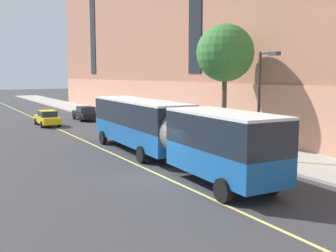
{
  "coord_description": "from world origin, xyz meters",
  "views": [
    {
      "loc": [
        -9.16,
        -16.53,
        5.1
      ],
      "look_at": [
        3.5,
        5.34,
        1.8
      ],
      "focal_mm": 42.0,
      "sensor_mm": 36.0,
      "label": 1
    }
  ],
  "objects_px": {
    "parked_car_black_2": "(152,130)",
    "taxi_cab": "(47,118)",
    "city_bus": "(164,128)",
    "parked_car_black_0": "(85,113)",
    "parked_car_darkgray_3": "(234,151)",
    "street_tree_far_uptown": "(225,53)",
    "fire_hydrant": "(105,116)",
    "street_lamp": "(262,94)"
  },
  "relations": [
    {
      "from": "taxi_cab",
      "to": "parked_car_black_0",
      "type": "bearing_deg",
      "value": 30.36
    },
    {
      "from": "city_bus",
      "to": "taxi_cab",
      "type": "relative_size",
      "value": 3.89
    },
    {
      "from": "parked_car_black_0",
      "to": "parked_car_black_2",
      "type": "height_order",
      "value": "same"
    },
    {
      "from": "parked_car_black_2",
      "to": "taxi_cab",
      "type": "relative_size",
      "value": 0.99
    },
    {
      "from": "fire_hydrant",
      "to": "street_lamp",
      "type": "bearing_deg",
      "value": -89.77
    },
    {
      "from": "parked_car_darkgray_3",
      "to": "taxi_cab",
      "type": "bearing_deg",
      "value": 102.39
    },
    {
      "from": "parked_car_darkgray_3",
      "to": "street_tree_far_uptown",
      "type": "bearing_deg",
      "value": 57.26
    },
    {
      "from": "parked_car_darkgray_3",
      "to": "fire_hydrant",
      "type": "height_order",
      "value": "parked_car_darkgray_3"
    },
    {
      "from": "parked_car_black_2",
      "to": "street_lamp",
      "type": "distance_m",
      "value": 10.89
    },
    {
      "from": "city_bus",
      "to": "parked_car_black_0",
      "type": "xyz_separation_m",
      "value": [
        2.91,
        23.23,
        -1.23
      ]
    },
    {
      "from": "parked_car_black_0",
      "to": "parked_car_darkgray_3",
      "type": "bearing_deg",
      "value": -89.66
    },
    {
      "from": "city_bus",
      "to": "parked_car_black_0",
      "type": "bearing_deg",
      "value": 82.87
    },
    {
      "from": "parked_car_black_2",
      "to": "street_lamp",
      "type": "bearing_deg",
      "value": -79.95
    },
    {
      "from": "parked_car_darkgray_3",
      "to": "parked_car_black_0",
      "type": "bearing_deg",
      "value": 90.34
    },
    {
      "from": "parked_car_black_2",
      "to": "fire_hydrant",
      "type": "xyz_separation_m",
      "value": [
        1.71,
        14.62,
        -0.29
      ]
    },
    {
      "from": "city_bus",
      "to": "street_lamp",
      "type": "relative_size",
      "value": 2.94
    },
    {
      "from": "city_bus",
      "to": "parked_car_darkgray_3",
      "type": "height_order",
      "value": "city_bus"
    },
    {
      "from": "parked_car_black_0",
      "to": "street_lamp",
      "type": "bearing_deg",
      "value": -85.84
    },
    {
      "from": "parked_car_black_0",
      "to": "street_lamp",
      "type": "height_order",
      "value": "street_lamp"
    },
    {
      "from": "taxi_cab",
      "to": "street_lamp",
      "type": "relative_size",
      "value": 0.76
    },
    {
      "from": "parked_car_darkgray_3",
      "to": "street_lamp",
      "type": "height_order",
      "value": "street_lamp"
    },
    {
      "from": "city_bus",
      "to": "parked_car_black_2",
      "type": "relative_size",
      "value": 3.92
    },
    {
      "from": "parked_car_black_2",
      "to": "taxi_cab",
      "type": "bearing_deg",
      "value": 110.96
    },
    {
      "from": "street_lamp",
      "to": "parked_car_black_2",
      "type": "bearing_deg",
      "value": 100.05
    },
    {
      "from": "city_bus",
      "to": "parked_car_darkgray_3",
      "type": "bearing_deg",
      "value": -41.49
    },
    {
      "from": "parked_car_darkgray_3",
      "to": "street_tree_far_uptown",
      "type": "xyz_separation_m",
      "value": [
        3.49,
        5.43,
        5.83
      ]
    },
    {
      "from": "taxi_cab",
      "to": "fire_hydrant",
      "type": "bearing_deg",
      "value": 13.05
    },
    {
      "from": "parked_car_black_2",
      "to": "parked_car_black_0",
      "type": "bearing_deg",
      "value": 90.33
    },
    {
      "from": "parked_car_black_0",
      "to": "parked_car_darkgray_3",
      "type": "xyz_separation_m",
      "value": [
        0.15,
        -25.93,
        -0.0
      ]
    },
    {
      "from": "taxi_cab",
      "to": "parked_car_black_2",
      "type": "bearing_deg",
      "value": -69.04
    },
    {
      "from": "city_bus",
      "to": "fire_hydrant",
      "type": "relative_size",
      "value": 25.51
    },
    {
      "from": "parked_car_black_2",
      "to": "street_lamp",
      "type": "relative_size",
      "value": 0.75
    },
    {
      "from": "parked_car_black_0",
      "to": "street_lamp",
      "type": "relative_size",
      "value": 0.76
    },
    {
      "from": "city_bus",
      "to": "parked_car_black_0",
      "type": "distance_m",
      "value": 23.44
    },
    {
      "from": "city_bus",
      "to": "parked_car_darkgray_3",
      "type": "relative_size",
      "value": 3.85
    },
    {
      "from": "parked_car_darkgray_3",
      "to": "street_lamp",
      "type": "relative_size",
      "value": 0.76
    },
    {
      "from": "parked_car_black_0",
      "to": "taxi_cab",
      "type": "bearing_deg",
      "value": -149.64
    },
    {
      "from": "parked_car_black_2",
      "to": "parked_car_darkgray_3",
      "type": "height_order",
      "value": "same"
    },
    {
      "from": "city_bus",
      "to": "fire_hydrant",
      "type": "height_order",
      "value": "city_bus"
    },
    {
      "from": "taxi_cab",
      "to": "street_lamp",
      "type": "bearing_deg",
      "value": -73.69
    },
    {
      "from": "city_bus",
      "to": "taxi_cab",
      "type": "xyz_separation_m",
      "value": [
        -2.01,
        20.35,
        -1.23
      ]
    },
    {
      "from": "parked_car_darkgray_3",
      "to": "taxi_cab",
      "type": "relative_size",
      "value": 1.01
    }
  ]
}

